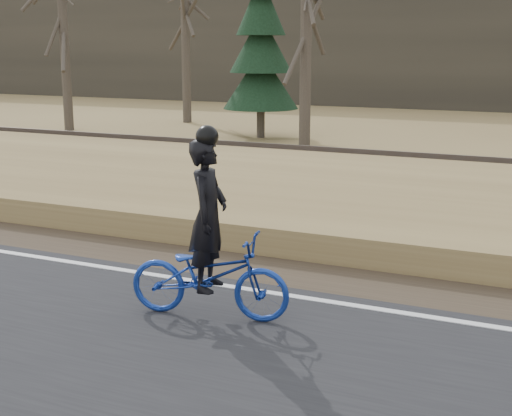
% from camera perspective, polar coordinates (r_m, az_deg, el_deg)
% --- Properties ---
extents(ground, '(120.00, 120.00, 0.00)m').
position_cam_1_polar(ground, '(9.67, -5.66, -6.52)').
color(ground, '#957F4B').
rests_on(ground, ground).
extents(road, '(120.00, 6.00, 0.06)m').
position_cam_1_polar(road, '(7.76, -15.09, -11.78)').
color(road, black).
rests_on(road, ground).
extents(edge_line, '(120.00, 0.12, 0.01)m').
position_cam_1_polar(edge_line, '(9.81, -5.09, -5.81)').
color(edge_line, silver).
rests_on(edge_line, road).
extents(shoulder, '(120.00, 1.60, 0.04)m').
position_cam_1_polar(shoulder, '(10.66, -2.44, -4.48)').
color(shoulder, '#473A2B').
rests_on(shoulder, ground).
extents(embankment, '(120.00, 5.00, 0.44)m').
position_cam_1_polar(embankment, '(13.26, 3.38, -0.09)').
color(embankment, '#957F4B').
rests_on(embankment, ground).
extents(ballast, '(120.00, 3.00, 0.45)m').
position_cam_1_polar(ballast, '(16.79, 8.05, 2.62)').
color(ballast, slate).
rests_on(ballast, ground).
extents(railroad, '(120.00, 2.40, 0.29)m').
position_cam_1_polar(railroad, '(16.74, 8.08, 3.64)').
color(railroad, black).
rests_on(railroad, ballast).
extents(treeline_backdrop, '(120.00, 4.00, 6.00)m').
position_cam_1_polar(treeline_backdrop, '(38.15, 17.81, 12.10)').
color(treeline_backdrop, '#383328').
rests_on(treeline_backdrop, ground).
extents(cyclist, '(2.02, 1.00, 2.28)m').
position_cam_1_polar(cyclist, '(8.36, -3.78, -4.03)').
color(cyclist, navy).
rests_on(cyclist, road).
extents(bare_tree_far_left, '(0.36, 0.36, 8.13)m').
position_cam_1_polar(bare_tree_far_left, '(27.96, -15.19, 14.33)').
color(bare_tree_far_left, '#4A4236').
rests_on(bare_tree_far_left, ground).
extents(bare_tree_left, '(0.36, 0.36, 6.95)m').
position_cam_1_polar(bare_tree_left, '(29.96, -5.66, 13.46)').
color(bare_tree_left, '#4A4236').
rests_on(bare_tree_left, ground).
extents(bare_tree_near_left, '(0.36, 0.36, 6.48)m').
position_cam_1_polar(bare_tree_near_left, '(22.74, 4.01, 13.05)').
color(bare_tree_near_left, '#4A4236').
rests_on(bare_tree_near_left, ground).
extents(conifer, '(2.60, 2.60, 6.70)m').
position_cam_1_polar(conifer, '(24.90, 0.39, 12.91)').
color(conifer, '#4A4236').
rests_on(conifer, ground).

